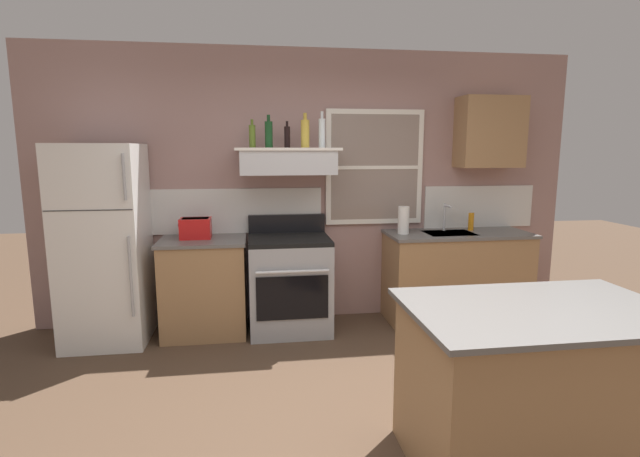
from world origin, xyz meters
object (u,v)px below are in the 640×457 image
Objects in this scene: dish_soap_bottle at (471,222)px; kitchen_island at (535,387)px; toaster at (196,228)px; bottle_clear_tall at (322,133)px; bottle_balsamic_dark at (287,137)px; bottle_dark_green_wine at (269,134)px; stove_range at (290,283)px; refrigerator at (104,245)px; bottle_olive_oil_square at (252,136)px; paper_towel_roll at (404,220)px; bottle_champagne_gold_foil at (305,133)px.

kitchen_island is at bearing -107.29° from dish_soap_bottle.
bottle_clear_tall is (1.20, 0.04, 0.88)m from toaster.
toaster is 1.21m from bottle_balsamic_dark.
kitchen_island is at bearing -48.29° from toaster.
bottle_dark_green_wine is 1.22× the size of bottle_balsamic_dark.
stove_range is at bearing -91.42° from bottle_balsamic_dark.
refrigerator is 1.27× the size of kitchen_island.
bottle_olive_oil_square reaches higher than paper_towel_roll.
bottle_balsamic_dark is 1.36× the size of dish_soap_bottle.
stove_range is at bearing -19.14° from bottle_olive_oil_square.
bottle_balsamic_dark is at bearing 4.30° from toaster.
bottle_dark_green_wine is 0.18m from bottle_balsamic_dark.
dish_soap_bottle is (2.74, 0.06, -0.01)m from toaster.
bottle_olive_oil_square reaches higher than stove_range.
bottle_champagne_gold_foil is at bearing 113.49° from kitchen_island.
refrigerator reaches higher than dish_soap_bottle.
stove_range is (0.86, -0.08, -0.54)m from toaster.
bottle_champagne_gold_foil reaches higher than refrigerator.
toaster is 0.21× the size of kitchen_island.
stove_range is 3.42× the size of bottle_champagne_gold_foil.
kitchen_island is at bearing -70.33° from bottle_clear_tall.
stove_range is 3.23× the size of bottle_clear_tall.
bottle_balsamic_dark is at bearing 116.31° from kitchen_island.
dish_soap_bottle is (1.71, 0.05, -0.88)m from bottle_champagne_gold_foil.
bottle_dark_green_wine is (1.48, 0.12, 0.98)m from refrigerator.
bottle_clear_tall is at bearing -4.16° from bottle_balsamic_dark.
bottle_olive_oil_square is (1.33, 0.13, 0.96)m from refrigerator.
bottle_clear_tall is 1.16m from paper_towel_roll.
stove_range is 1.42m from bottle_dark_green_wine.
refrigerator is at bearing -174.21° from bottle_olive_oil_square.
refrigerator is 7.24× the size of bottle_balsamic_dark.
bottle_dark_green_wine is at bearing 4.66° from refrigerator.
paper_towel_roll is at bearing -2.97° from bottle_champagne_gold_foil.
refrigerator is at bearing -175.34° from bottle_dark_green_wine.
toaster is 0.93× the size of bottle_champagne_gold_foil.
bottle_clear_tall reaches higher than bottle_dark_green_wine.
stove_range is 1.43m from bottle_olive_oil_square.
bottle_champagne_gold_foil reaches higher than paper_towel_roll.
bottle_clear_tall reaches higher than refrigerator.
toaster is 0.99× the size of bottle_dark_green_wine.
bottle_balsamic_dark is 0.73× the size of bottle_clear_tall.
bottle_balsamic_dark is (0.33, 0.03, -0.01)m from bottle_olive_oil_square.
dish_soap_bottle is at bearing 2.60° from refrigerator.
bottle_olive_oil_square reaches higher than toaster.
stove_range is at bearing -152.49° from bottle_champagne_gold_foil.
refrigerator is 0.80m from toaster.
refrigerator is 1.63× the size of stove_range.
bottle_olive_oil_square is at bearing 174.76° from bottle_dark_green_wine.
bottle_olive_oil_square is 0.86× the size of bottle_dark_green_wine.
toaster is 1.65× the size of dish_soap_bottle.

